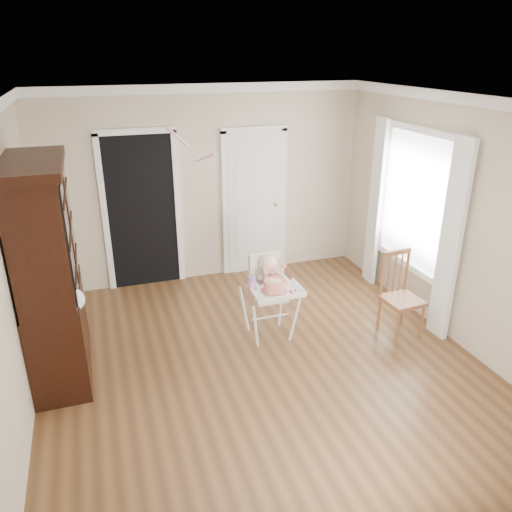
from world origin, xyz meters
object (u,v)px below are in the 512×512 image
object	(u,v)px
cake	(274,286)
dining_chair	(401,297)
high_chair	(269,288)
china_cabinet	(50,274)
sippy_cup	(252,283)

from	to	relation	value
cake	dining_chair	bearing A→B (deg)	-6.69
high_chair	cake	xyz separation A→B (m)	(-0.03, -0.23, 0.14)
china_cabinet	cake	bearing A→B (deg)	-6.39
cake	china_cabinet	size ratio (longest dim) A/B	0.13
cake	dining_chair	distance (m)	1.53
china_cabinet	high_chair	bearing A→B (deg)	-0.39
sippy_cup	cake	bearing A→B (deg)	-28.02
cake	high_chair	bearing A→B (deg)	82.89
china_cabinet	dining_chair	bearing A→B (deg)	-6.51
dining_chair	high_chair	bearing A→B (deg)	159.98
high_chair	china_cabinet	size ratio (longest dim) A/B	0.45
cake	sippy_cup	bearing A→B (deg)	151.98
cake	dining_chair	world-z (taller)	dining_chair
china_cabinet	dining_chair	distance (m)	3.79
high_chair	cake	world-z (taller)	high_chair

